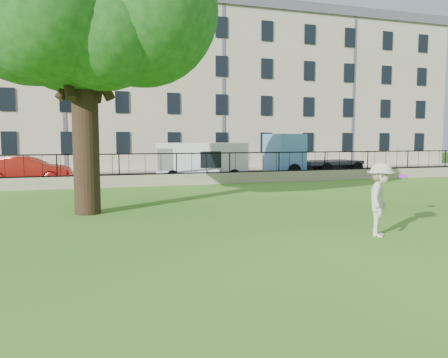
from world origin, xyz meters
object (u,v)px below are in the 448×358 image
object	(u,v)px
man	(381,200)
red_sedan	(28,170)
blue_truck	(313,155)
frisbee	(403,176)
white_van	(201,162)

from	to	relation	value
man	red_sedan	size ratio (longest dim) A/B	0.41
man	blue_truck	world-z (taller)	blue_truck
blue_truck	frisbee	bearing A→B (deg)	-117.42
frisbee	white_van	xyz separation A→B (m)	(-2.70, 14.30, -0.22)
blue_truck	man	bearing A→B (deg)	-121.92
frisbee	blue_truck	size ratio (longest dim) A/B	0.04
red_sedan	white_van	size ratio (longest dim) A/B	0.86
man	blue_truck	distance (m)	18.74
frisbee	white_van	bearing A→B (deg)	100.69
frisbee	white_van	world-z (taller)	white_van
blue_truck	red_sedan	bearing A→B (deg)	173.19
frisbee	red_sedan	size ratio (longest dim) A/B	0.06
man	white_van	size ratio (longest dim) A/B	0.35
red_sedan	white_van	distance (m)	9.70
man	frisbee	world-z (taller)	man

